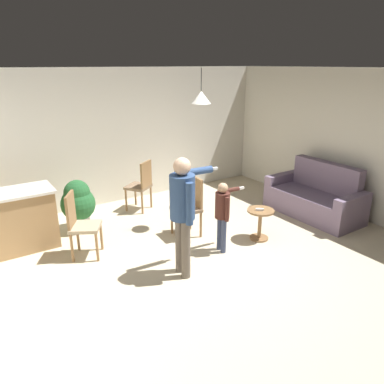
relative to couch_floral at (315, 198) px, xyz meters
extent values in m
plane|color=beige|center=(-2.59, -0.37, -0.33)|extent=(7.68, 7.68, 0.00)
cube|color=silver|center=(-2.59, 2.83, 1.02)|extent=(6.40, 0.10, 2.70)
cube|color=silver|center=(0.61, -0.37, 1.02)|extent=(0.10, 6.40, 2.70)
cube|color=slate|center=(-0.06, 0.00, -0.11)|extent=(0.85, 1.44, 0.45)
cube|color=slate|center=(0.27, 0.00, 0.39)|extent=(0.20, 1.44, 0.55)
cube|color=slate|center=(-0.06, -0.81, -0.02)|extent=(0.85, 0.18, 0.63)
cube|color=slate|center=(-0.06, 0.81, -0.02)|extent=(0.85, 0.18, 0.63)
cylinder|color=olive|center=(0.27, -0.80, -0.30)|extent=(0.05, 0.05, 0.06)
cylinder|color=olive|center=(0.27, 0.80, -0.30)|extent=(0.05, 0.05, 0.06)
cylinder|color=olive|center=(-0.38, -0.80, -0.30)|extent=(0.05, 0.05, 0.06)
cylinder|color=olive|center=(-0.38, 0.80, -0.30)|extent=(0.05, 0.05, 0.06)
cube|color=#99754C|center=(-5.04, 1.63, 0.12)|extent=(1.20, 0.60, 0.91)
cube|color=beige|center=(-5.04, 1.63, 0.60)|extent=(1.26, 0.66, 0.04)
cylinder|color=olive|center=(-1.61, -0.19, 0.17)|extent=(0.44, 0.44, 0.03)
cylinder|color=olive|center=(-1.61, -0.19, -0.09)|extent=(0.06, 0.06, 0.49)
cylinder|color=olive|center=(-1.61, -0.19, -0.32)|extent=(0.31, 0.31, 0.03)
cylinder|color=#60564C|center=(-3.24, -0.32, 0.09)|extent=(0.12, 0.12, 0.84)
cylinder|color=#60564C|center=(-3.25, -0.50, 0.09)|extent=(0.12, 0.12, 0.84)
cylinder|color=navy|center=(-3.24, -0.41, 0.80)|extent=(0.33, 0.33, 0.59)
sphere|color=#D8AD8C|center=(-3.24, -0.41, 1.22)|extent=(0.23, 0.23, 0.23)
cylinder|color=navy|center=(-2.95, -0.24, 1.05)|extent=(0.56, 0.14, 0.10)
cube|color=white|center=(-2.64, -0.26, 1.05)|extent=(0.13, 0.04, 0.04)
cylinder|color=navy|center=(-3.26, -0.60, 0.77)|extent=(0.10, 0.10, 0.56)
cylinder|color=#384260|center=(-2.39, -0.11, -0.05)|extent=(0.08, 0.08, 0.56)
cylinder|color=#384260|center=(-2.40, -0.23, -0.05)|extent=(0.08, 0.08, 0.56)
cylinder|color=#4C261E|center=(-2.39, -0.17, 0.43)|extent=(0.22, 0.22, 0.40)
sphere|color=tan|center=(-2.39, -0.17, 0.70)|extent=(0.15, 0.15, 0.15)
cylinder|color=#4C261E|center=(-2.19, -0.06, 0.60)|extent=(0.38, 0.10, 0.07)
cube|color=white|center=(-1.98, -0.08, 0.60)|extent=(0.13, 0.05, 0.04)
cylinder|color=#4C261E|center=(-2.40, -0.30, 0.41)|extent=(0.07, 0.07, 0.37)
cylinder|color=olive|center=(-2.75, 1.85, -0.11)|extent=(0.04, 0.04, 0.45)
cylinder|color=olive|center=(-2.46, 2.06, -0.11)|extent=(0.04, 0.04, 0.45)
cylinder|color=olive|center=(-2.96, 2.15, -0.11)|extent=(0.04, 0.04, 0.45)
cylinder|color=olive|center=(-2.66, 2.35, -0.11)|extent=(0.04, 0.04, 0.45)
cube|color=#7F664C|center=(-2.71, 2.10, 0.14)|extent=(0.58, 0.58, 0.05)
cube|color=olive|center=(-2.60, 1.95, 0.42)|extent=(0.33, 0.25, 0.50)
cylinder|color=olive|center=(-4.24, 1.07, -0.11)|extent=(0.04, 0.04, 0.45)
cylinder|color=olive|center=(-4.42, 0.76, -0.11)|extent=(0.04, 0.04, 0.45)
cylinder|color=olive|center=(-3.93, 0.89, -0.11)|extent=(0.04, 0.04, 0.45)
cylinder|color=olive|center=(-4.11, 0.58, -0.11)|extent=(0.04, 0.04, 0.45)
cube|color=tan|center=(-4.17, 0.83, 0.14)|extent=(0.57, 0.57, 0.05)
cube|color=olive|center=(-4.34, 0.92, 0.42)|extent=(0.22, 0.35, 0.50)
cylinder|color=olive|center=(-2.39, 0.40, -0.11)|extent=(0.04, 0.04, 0.45)
cylinder|color=olive|center=(-2.36, 0.76, -0.11)|extent=(0.04, 0.04, 0.45)
cylinder|color=olive|center=(-2.74, 0.42, -0.11)|extent=(0.04, 0.04, 0.45)
cylinder|color=olive|center=(-2.72, 0.78, -0.11)|extent=(0.04, 0.04, 0.45)
cube|color=#7F664C|center=(-2.55, 0.59, 0.14)|extent=(0.45, 0.45, 0.05)
cube|color=olive|center=(-2.36, 0.58, 0.42)|extent=(0.07, 0.38, 0.50)
cylinder|color=#B7B2AD|center=(-3.98, 1.82, -0.20)|extent=(0.34, 0.34, 0.27)
sphere|color=#235B2D|center=(-3.98, 1.82, 0.14)|extent=(0.59, 0.59, 0.59)
sphere|color=#235B2D|center=(-3.98, 1.82, 0.35)|extent=(0.44, 0.44, 0.44)
cube|color=white|center=(-1.65, -0.21, 0.21)|extent=(0.12, 0.12, 0.04)
cone|color=silver|center=(-2.12, 0.80, 1.92)|extent=(0.32, 0.32, 0.20)
cylinder|color=black|center=(-2.12, 0.80, 2.19)|extent=(0.01, 0.01, 0.36)
camera|label=1|loc=(-5.58, -4.19, 2.44)|focal=34.36mm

